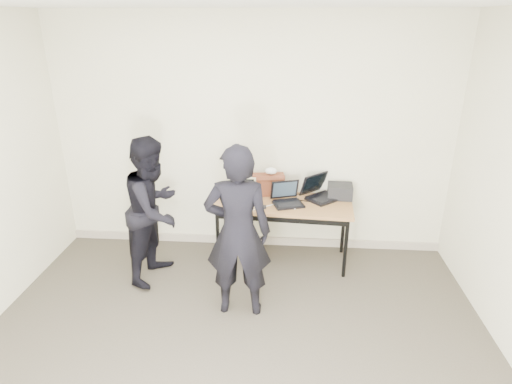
# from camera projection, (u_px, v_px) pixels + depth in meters

# --- Properties ---
(room) EXTENTS (4.60, 4.60, 2.80)m
(room) POSITION_uv_depth(u_px,v_px,m) (222.00, 227.00, 2.74)
(room) COLOR #423C32
(room) RESTS_ON ground
(desk) EXTENTS (1.54, 0.75, 0.72)m
(desk) POSITION_uv_depth(u_px,v_px,m) (283.00, 208.00, 4.72)
(desk) COLOR olive
(desk) RESTS_ON ground
(laptop_beige) EXTENTS (0.32, 0.31, 0.25)m
(laptop_beige) POSITION_uv_depth(u_px,v_px,m) (242.00, 198.00, 4.70)
(laptop_beige) COLOR beige
(laptop_beige) RESTS_ON desk
(laptop_center) EXTENTS (0.39, 0.38, 0.24)m
(laptop_center) POSITION_uv_depth(u_px,v_px,m) (287.00, 199.00, 4.66)
(laptop_center) COLOR black
(laptop_center) RESTS_ON desk
(laptop_right) EXTENTS (0.50, 0.50, 0.26)m
(laptop_right) POSITION_uv_depth(u_px,v_px,m) (320.00, 193.00, 4.80)
(laptop_right) COLOR black
(laptop_right) RESTS_ON desk
(leather_satchel) EXTENTS (0.38, 0.22, 0.25)m
(leather_satchel) POSITION_uv_depth(u_px,v_px,m) (268.00, 184.00, 4.87)
(leather_satchel) COLOR #602C19
(leather_satchel) RESTS_ON desk
(tissue) EXTENTS (0.13, 0.10, 0.08)m
(tissue) POSITION_uv_depth(u_px,v_px,m) (271.00, 171.00, 4.81)
(tissue) COLOR white
(tissue) RESTS_ON leather_satchel
(equipment_box) EXTENTS (0.29, 0.25, 0.16)m
(equipment_box) POSITION_uv_depth(u_px,v_px,m) (340.00, 191.00, 4.80)
(equipment_box) COLOR black
(equipment_box) RESTS_ON desk
(power_brick) EXTENTS (0.08, 0.06, 0.03)m
(power_brick) POSITION_uv_depth(u_px,v_px,m) (262.00, 207.00, 4.55)
(power_brick) COLOR black
(power_brick) RESTS_ON desk
(cables) EXTENTS (1.14, 0.50, 0.01)m
(cables) POSITION_uv_depth(u_px,v_px,m) (288.00, 202.00, 4.70)
(cables) COLOR black
(cables) RESTS_ON desk
(person_typist) EXTENTS (0.61, 0.41, 1.64)m
(person_typist) POSITION_uv_depth(u_px,v_px,m) (238.00, 233.00, 3.81)
(person_typist) COLOR black
(person_typist) RESTS_ON ground
(person_observer) EXTENTS (0.74, 0.87, 1.54)m
(person_observer) POSITION_uv_depth(u_px,v_px,m) (154.00, 209.00, 4.40)
(person_observer) COLOR black
(person_observer) RESTS_ON ground
(baseboard) EXTENTS (4.50, 0.03, 0.10)m
(baseboard) POSITION_uv_depth(u_px,v_px,m) (252.00, 240.00, 5.30)
(baseboard) COLOR #A89C8C
(baseboard) RESTS_ON ground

